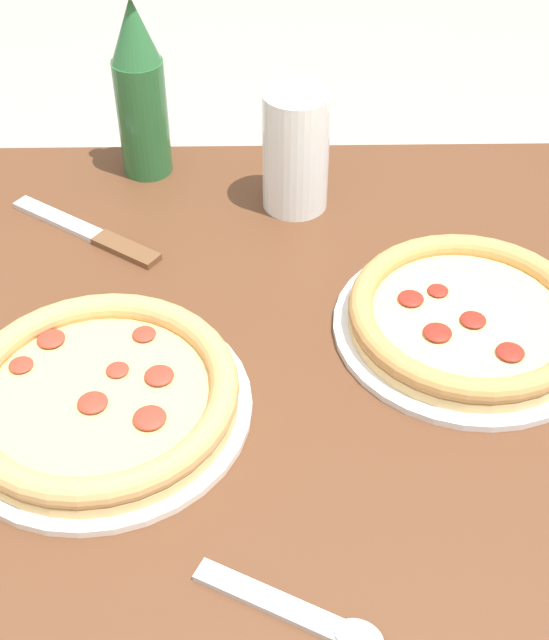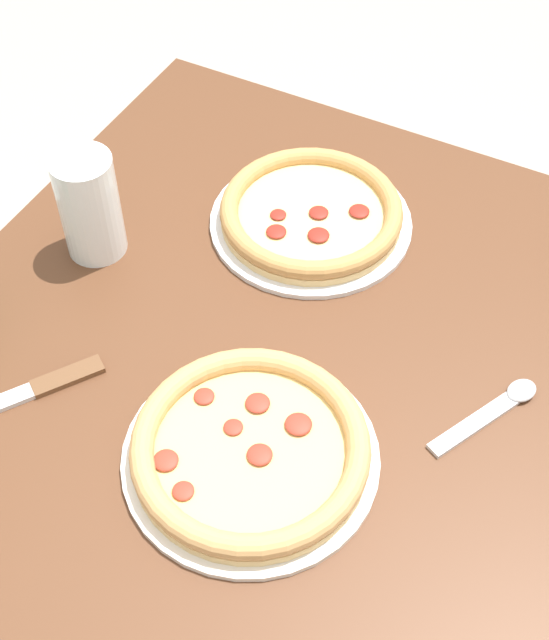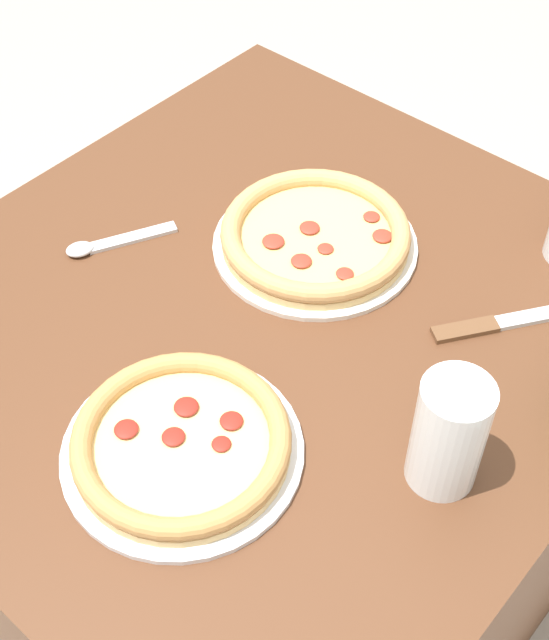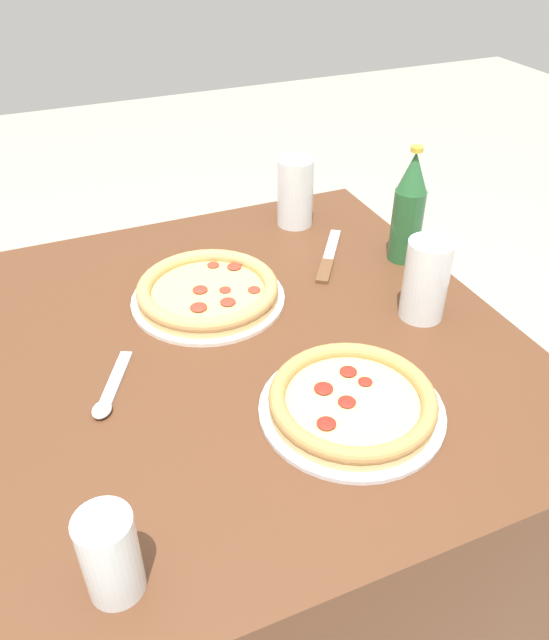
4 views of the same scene
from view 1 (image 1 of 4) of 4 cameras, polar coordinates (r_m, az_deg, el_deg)
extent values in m
cube|color=#56331E|center=(1.19, -1.50, -16.65)|extent=(0.99, 0.92, 0.74)
cylinder|color=silver|center=(0.97, 12.18, -0.53)|extent=(0.28, 0.28, 0.01)
cylinder|color=#DBB775|center=(0.96, 12.26, -0.09)|extent=(0.25, 0.25, 0.01)
cylinder|color=#EACC7F|center=(0.96, 12.32, 0.24)|extent=(0.22, 0.22, 0.00)
torus|color=tan|center=(0.95, 12.38, 0.52)|extent=(0.26, 0.26, 0.03)
ellipsoid|color=maroon|center=(0.95, 12.60, 0.02)|extent=(0.03, 0.03, 0.01)
ellipsoid|color=maroon|center=(0.98, 10.42, 1.87)|extent=(0.02, 0.02, 0.01)
ellipsoid|color=maroon|center=(0.93, 10.39, -0.78)|extent=(0.03, 0.03, 0.01)
ellipsoid|color=maroon|center=(0.96, 8.72, 1.38)|extent=(0.03, 0.03, 0.01)
ellipsoid|color=maroon|center=(0.92, 14.86, -1.99)|extent=(0.03, 0.03, 0.01)
cylinder|color=silver|center=(0.88, -11.01, -5.51)|extent=(0.29, 0.29, 0.01)
cylinder|color=#DBB775|center=(0.88, -11.10, -5.07)|extent=(0.27, 0.27, 0.01)
cylinder|color=#E5C170|center=(0.87, -11.16, -4.73)|extent=(0.24, 0.24, 0.00)
torus|color=tan|center=(0.87, -11.22, -4.42)|extent=(0.27, 0.27, 0.03)
ellipsoid|color=#A83323|center=(0.91, -15.92, -2.77)|extent=(0.02, 0.02, 0.01)
ellipsoid|color=#A83323|center=(0.86, -11.56, -5.19)|extent=(0.03, 0.03, 0.01)
ellipsoid|color=#A83323|center=(0.93, -14.11, -1.17)|extent=(0.03, 0.03, 0.01)
ellipsoid|color=#A83323|center=(0.87, -7.39, -3.54)|extent=(0.03, 0.03, 0.01)
ellipsoid|color=#A83323|center=(0.89, -9.99, -2.97)|extent=(0.02, 0.02, 0.00)
ellipsoid|color=#A83323|center=(0.92, -8.34, -0.89)|extent=(0.02, 0.02, 0.01)
ellipsoid|color=#A83323|center=(0.84, -7.99, -6.21)|extent=(0.03, 0.03, 0.01)
cylinder|color=white|center=(1.10, 1.37, 10.76)|extent=(0.08, 0.08, 0.15)
cylinder|color=#F4A323|center=(1.10, 1.36, 10.21)|extent=(0.07, 0.07, 0.12)
cylinder|color=#286033|center=(1.18, -8.42, 12.69)|extent=(0.06, 0.06, 0.15)
cone|color=#286033|center=(1.12, -9.03, 17.90)|extent=(0.06, 0.06, 0.08)
cube|color=brown|center=(1.07, -9.48, 4.48)|extent=(0.09, 0.07, 0.01)
cube|color=silver|center=(1.14, -13.70, 6.32)|extent=(0.12, 0.09, 0.01)
cube|color=silver|center=(0.75, -0.33, -17.50)|extent=(0.13, 0.08, 0.01)
ellipsoid|color=silver|center=(0.73, 5.44, -19.57)|extent=(0.05, 0.04, 0.01)
camera|label=2|loc=(0.73, -83.17, 31.44)|focal=50.00mm
camera|label=3|loc=(1.32, 38.50, 46.26)|focal=50.00mm
camera|label=4|loc=(0.87, 74.18, 16.14)|focal=35.00mm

